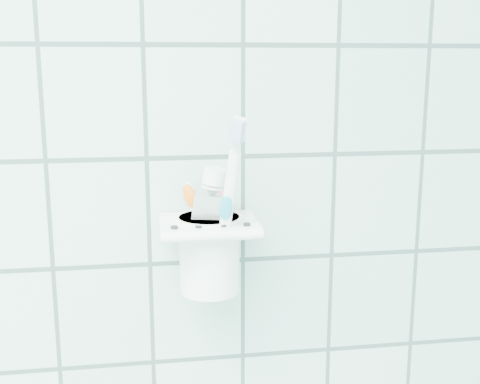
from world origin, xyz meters
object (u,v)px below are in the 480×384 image
Objects in this scene: cup at (210,251)px; toothbrush_blue at (202,200)px; holder_bracket at (208,226)px; toothbrush_orange at (216,197)px; toothpaste_tube at (197,218)px; toothbrush_pink at (221,194)px.

toothbrush_blue is at bearing 116.77° from cup.
holder_bracket is 0.03m from cup.
toothbrush_blue is at bearing 151.54° from toothbrush_orange.
toothbrush_blue is at bearing 76.36° from toothpaste_tube.
holder_bracket is at bearing -114.55° from cup.
toothbrush_orange is at bearing -109.19° from toothbrush_pink.
toothpaste_tube is (-0.02, 0.00, -0.03)m from toothbrush_orange.
toothbrush_pink is 1.07× the size of toothbrush_blue.
toothbrush_orange is 0.03m from toothpaste_tube.
toothbrush_pink reaches higher than holder_bracket.
toothbrush_orange is (0.01, -0.01, 0.07)m from cup.
toothbrush_pink is at bearing 28.14° from holder_bracket.
cup is 0.06m from toothbrush_blue.
toothpaste_tube reaches higher than cup.
toothbrush_orange is at bearing -24.05° from holder_bracket.
cup is 0.43× the size of toothbrush_orange.
toothbrush_orange is (-0.01, -0.01, -0.00)m from toothbrush_pink.
holder_bracket is 0.57× the size of toothbrush_blue.
holder_bracket is 0.02m from toothpaste_tube.
toothbrush_orange reaches higher than cup.
toothbrush_blue is 0.92× the size of toothbrush_orange.
holder_bracket is at bearing -139.17° from toothbrush_pink.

